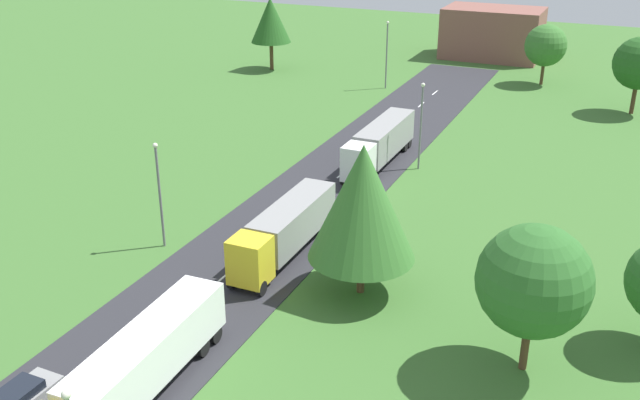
{
  "coord_description": "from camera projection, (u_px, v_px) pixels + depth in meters",
  "views": [
    {
      "loc": [
        23.12,
        -9.11,
        24.01
      ],
      "look_at": [
        1.83,
        38.74,
        1.35
      ],
      "focal_mm": 40.63,
      "sensor_mm": 36.0,
      "label": 1
    }
  ],
  "objects": [
    {
      "name": "car_second",
      "position": [
        21.0,
        397.0,
        35.86
      ],
      "size": [
        1.89,
        3.98,
        1.39
      ],
      "color": "gray",
      "rests_on": "road"
    },
    {
      "name": "lamppost_second",
      "position": [
        159.0,
        190.0,
        50.99
      ],
      "size": [
        0.36,
        0.36,
        7.91
      ],
      "color": "slate",
      "rests_on": "ground"
    },
    {
      "name": "truck_second",
      "position": [
        285.0,
        229.0,
        50.55
      ],
      "size": [
        2.51,
        12.22,
        3.54
      ],
      "color": "yellow",
      "rests_on": "road"
    },
    {
      "name": "tree_oak",
      "position": [
        363.0,
        202.0,
        44.3
      ],
      "size": [
        6.79,
        6.79,
        10.04
      ],
      "color": "#513823",
      "rests_on": "ground"
    },
    {
      "name": "tree_elm",
      "position": [
        640.0,
        63.0,
        81.36
      ],
      "size": [
        5.91,
        5.91,
        8.8
      ],
      "color": "#513823",
      "rests_on": "ground"
    },
    {
      "name": "tree_lime",
      "position": [
        271.0,
        20.0,
        101.15
      ],
      "size": [
        5.62,
        5.62,
        10.09
      ],
      "color": "#513823",
      "rests_on": "ground"
    },
    {
      "name": "tree_maple",
      "position": [
        534.0,
        281.0,
        37.2
      ],
      "size": [
        6.02,
        6.02,
        8.43
      ],
      "color": "#513823",
      "rests_on": "ground"
    },
    {
      "name": "truck_third",
      "position": [
        380.0,
        143.0,
        67.3
      ],
      "size": [
        2.55,
        13.3,
        3.71
      ],
      "color": "white",
      "rests_on": "road"
    },
    {
      "name": "distant_building",
      "position": [
        492.0,
        33.0,
        109.56
      ],
      "size": [
        14.36,
        9.09,
        7.48
      ],
      "primitive_type": "cube",
      "color": "brown",
      "rests_on": "ground"
    },
    {
      "name": "truck_lead",
      "position": [
        133.0,
        369.0,
        35.84
      ],
      "size": [
        2.89,
        14.39,
        3.43
      ],
      "color": "yellow",
      "rests_on": "road"
    },
    {
      "name": "road",
      "position": [
        204.0,
        295.0,
        46.33
      ],
      "size": [
        10.0,
        140.0,
        0.06
      ],
      "primitive_type": "cube",
      "color": "#2B2B30",
      "rests_on": "ground"
    },
    {
      "name": "tree_birch",
      "position": [
        546.0,
        45.0,
        93.93
      ],
      "size": [
        5.4,
        5.4,
        7.88
      ],
      "color": "#513823",
      "rests_on": "ground"
    },
    {
      "name": "lamppost_third",
      "position": [
        421.0,
        122.0,
        65.41
      ],
      "size": [
        0.36,
        0.36,
        8.13
      ],
      "color": "slate",
      "rests_on": "ground"
    },
    {
      "name": "lamppost_fourth",
      "position": [
        387.0,
        52.0,
        92.29
      ],
      "size": [
        0.36,
        0.36,
        8.6
      ],
      "color": "slate",
      "rests_on": "ground"
    },
    {
      "name": "lane_marking_centre",
      "position": [
        179.0,
        316.0,
        44.01
      ],
      "size": [
        0.16,
        119.71,
        0.01
      ],
      "color": "white",
      "rests_on": "road"
    }
  ]
}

